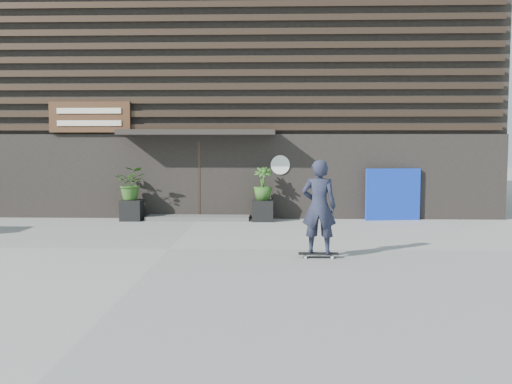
{
  "coord_description": "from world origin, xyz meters",
  "views": [
    {
      "loc": [
        2.25,
        -11.99,
        2.27
      ],
      "look_at": [
        1.8,
        1.4,
        1.1
      ],
      "focal_mm": 40.26,
      "sensor_mm": 36.0,
      "label": 1
    }
  ],
  "objects_px": {
    "skateboarder": "(319,207)",
    "blue_tarp": "(393,194)",
    "planter_pot_left": "(132,210)",
    "planter_pot_right": "(263,211)"
  },
  "relations": [
    {
      "from": "blue_tarp",
      "to": "skateboarder",
      "type": "height_order",
      "value": "skateboarder"
    },
    {
      "from": "planter_pot_right",
      "to": "blue_tarp",
      "type": "distance_m",
      "value": 3.81
    },
    {
      "from": "planter_pot_left",
      "to": "skateboarder",
      "type": "relative_size",
      "value": 0.31
    },
    {
      "from": "skateboarder",
      "to": "blue_tarp",
      "type": "bearing_deg",
      "value": 65.21
    },
    {
      "from": "planter_pot_left",
      "to": "blue_tarp",
      "type": "height_order",
      "value": "blue_tarp"
    },
    {
      "from": "planter_pot_left",
      "to": "planter_pot_right",
      "type": "bearing_deg",
      "value": 0.0
    },
    {
      "from": "planter_pot_right",
      "to": "blue_tarp",
      "type": "relative_size",
      "value": 0.37
    },
    {
      "from": "skateboarder",
      "to": "planter_pot_right",
      "type": "bearing_deg",
      "value": 102.94
    },
    {
      "from": "planter_pot_left",
      "to": "blue_tarp",
      "type": "xyz_separation_m",
      "value": [
        7.57,
        0.3,
        0.45
      ]
    },
    {
      "from": "planter_pot_left",
      "to": "blue_tarp",
      "type": "bearing_deg",
      "value": 2.27
    }
  ]
}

